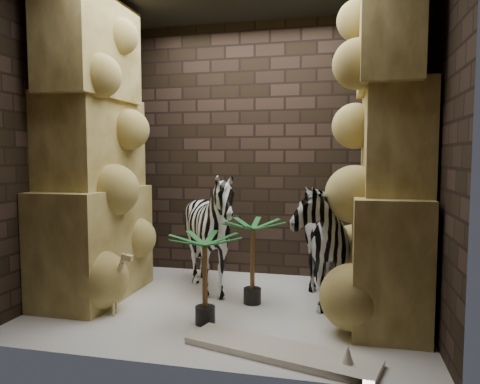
% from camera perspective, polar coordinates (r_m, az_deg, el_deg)
% --- Properties ---
extents(floor, '(3.50, 3.50, 0.00)m').
position_cam_1_polar(floor, '(4.37, -1.52, -14.42)').
color(floor, silver).
rests_on(floor, ground).
extents(wall_back, '(3.50, 0.00, 3.50)m').
position_cam_1_polar(wall_back, '(5.35, 1.85, 5.41)').
color(wall_back, '#30221B').
rests_on(wall_back, ground).
extents(wall_front, '(3.50, 0.00, 3.50)m').
position_cam_1_polar(wall_front, '(2.94, -7.79, 6.03)').
color(wall_front, '#30221B').
rests_on(wall_front, ground).
extents(wall_left, '(0.00, 3.00, 3.00)m').
position_cam_1_polar(wall_left, '(4.88, -21.94, 5.16)').
color(wall_left, '#30221B').
rests_on(wall_left, ground).
extents(wall_right, '(0.00, 3.00, 3.00)m').
position_cam_1_polar(wall_right, '(4.06, 23.20, 5.30)').
color(wall_right, '#30221B').
rests_on(wall_right, ground).
extents(rock_pillar_left, '(0.68, 1.30, 3.00)m').
position_cam_1_polar(rock_pillar_left, '(4.69, -18.43, 5.29)').
color(rock_pillar_left, '#DFCA76').
rests_on(rock_pillar_left, floor).
extents(rock_pillar_right, '(0.58, 1.25, 3.00)m').
position_cam_1_polar(rock_pillar_right, '(4.01, 18.54, 5.44)').
color(rock_pillar_right, '#DFCA76').
rests_on(rock_pillar_right, floor).
extents(zebra_right, '(0.89, 1.29, 1.39)m').
position_cam_1_polar(zebra_right, '(4.38, 9.42, -5.03)').
color(zebra_right, white).
rests_on(zebra_right, floor).
extents(zebra_left, '(1.24, 1.43, 1.14)m').
position_cam_1_polar(zebra_left, '(4.61, -3.80, -6.07)').
color(zebra_left, white).
rests_on(zebra_left, floor).
extents(giraffe_toy, '(0.31, 0.10, 0.61)m').
position_cam_1_polar(giraffe_toy, '(4.25, -16.71, -10.88)').
color(giraffe_toy, beige).
rests_on(giraffe_toy, floor).
extents(palm_front, '(0.36, 0.36, 0.83)m').
position_cam_1_polar(palm_front, '(4.34, 1.59, -8.85)').
color(palm_front, '#124018').
rests_on(palm_front, floor).
extents(palm_back, '(0.36, 0.36, 0.78)m').
position_cam_1_polar(palm_back, '(3.84, -4.51, -11.01)').
color(palm_back, '#124018').
rests_on(palm_back, floor).
extents(surfboard, '(1.46, 0.71, 0.05)m').
position_cam_1_polar(surfboard, '(3.41, 5.03, -19.63)').
color(surfboard, silver).
rests_on(surfboard, floor).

